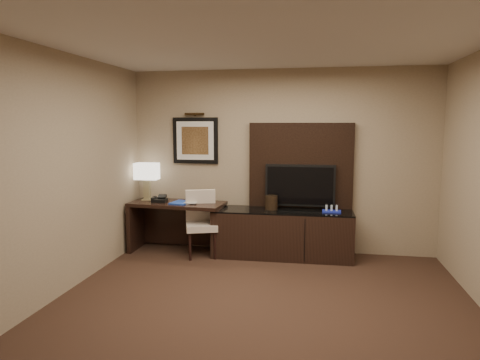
% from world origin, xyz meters
% --- Properties ---
extents(floor, '(4.50, 5.00, 0.01)m').
position_xyz_m(floor, '(0.00, 0.00, -0.01)').
color(floor, '#301E16').
rests_on(floor, ground).
extents(ceiling, '(4.50, 5.00, 0.01)m').
position_xyz_m(ceiling, '(0.00, 0.00, 2.70)').
color(ceiling, silver).
rests_on(ceiling, wall_back).
extents(wall_back, '(4.50, 0.01, 2.70)m').
position_xyz_m(wall_back, '(0.00, 2.50, 1.35)').
color(wall_back, gray).
rests_on(wall_back, floor).
extents(wall_front, '(4.50, 0.01, 2.70)m').
position_xyz_m(wall_front, '(0.00, -2.50, 1.35)').
color(wall_front, gray).
rests_on(wall_front, floor).
extents(wall_left, '(0.01, 5.00, 2.70)m').
position_xyz_m(wall_left, '(-2.25, 0.00, 1.35)').
color(wall_left, gray).
rests_on(wall_left, floor).
extents(desk, '(1.44, 0.71, 0.75)m').
position_xyz_m(desk, '(-1.50, 2.15, 0.37)').
color(desk, black).
rests_on(desk, floor).
extents(credenza, '(1.99, 0.59, 0.68)m').
position_xyz_m(credenza, '(0.06, 2.15, 0.34)').
color(credenza, black).
rests_on(credenza, floor).
extents(tv_wall_panel, '(1.50, 0.12, 1.30)m').
position_xyz_m(tv_wall_panel, '(0.30, 2.44, 1.27)').
color(tv_wall_panel, black).
rests_on(tv_wall_panel, wall_back).
extents(tv, '(1.00, 0.08, 0.60)m').
position_xyz_m(tv, '(0.30, 2.34, 1.02)').
color(tv, black).
rests_on(tv, tv_wall_panel).
extents(artwork, '(0.70, 0.04, 0.70)m').
position_xyz_m(artwork, '(-1.30, 2.48, 1.65)').
color(artwork, black).
rests_on(artwork, wall_back).
extents(picture_light, '(0.04, 0.04, 0.30)m').
position_xyz_m(picture_light, '(-1.30, 2.44, 2.05)').
color(picture_light, '#3E2B13').
rests_on(picture_light, wall_back).
extents(desk_chair, '(0.57, 0.61, 0.91)m').
position_xyz_m(desk_chair, '(-1.08, 1.96, 0.45)').
color(desk_chair, beige).
rests_on(desk_chair, floor).
extents(table_lamp, '(0.35, 0.23, 0.52)m').
position_xyz_m(table_lamp, '(-2.01, 2.25, 1.01)').
color(table_lamp, '#93855B').
rests_on(table_lamp, desk).
extents(desk_phone, '(0.23, 0.21, 0.11)m').
position_xyz_m(desk_phone, '(-1.76, 2.12, 0.80)').
color(desk_phone, black).
rests_on(desk_phone, desk).
extents(blue_folder, '(0.30, 0.36, 0.02)m').
position_xyz_m(blue_folder, '(-1.42, 2.09, 0.76)').
color(blue_folder, '#1A3DAD').
rests_on(blue_folder, desk).
extents(book, '(0.18, 0.04, 0.25)m').
position_xyz_m(book, '(-1.36, 2.12, 0.87)').
color(book, tan).
rests_on(book, desk).
extents(ice_bucket, '(0.20, 0.20, 0.20)m').
position_xyz_m(ice_bucket, '(-0.10, 2.19, 0.78)').
color(ice_bucket, black).
rests_on(ice_bucket, credenza).
extents(minibar_tray, '(0.26, 0.16, 0.09)m').
position_xyz_m(minibar_tray, '(0.75, 2.15, 0.73)').
color(minibar_tray, '#1A27AD').
rests_on(minibar_tray, credenza).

